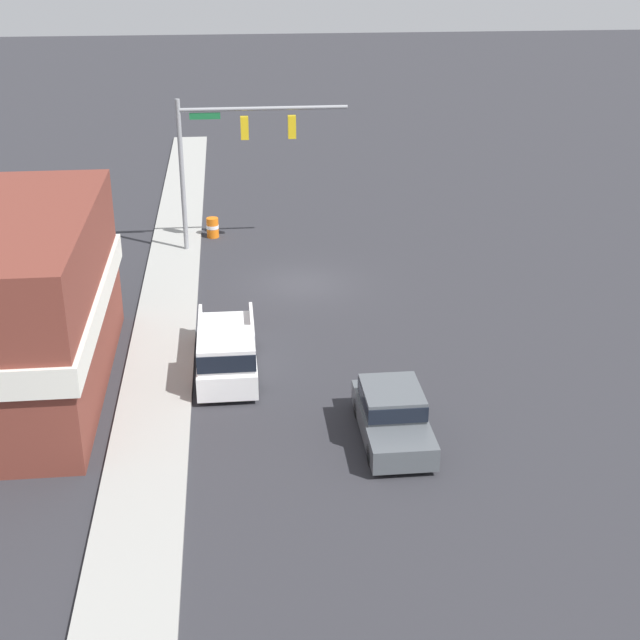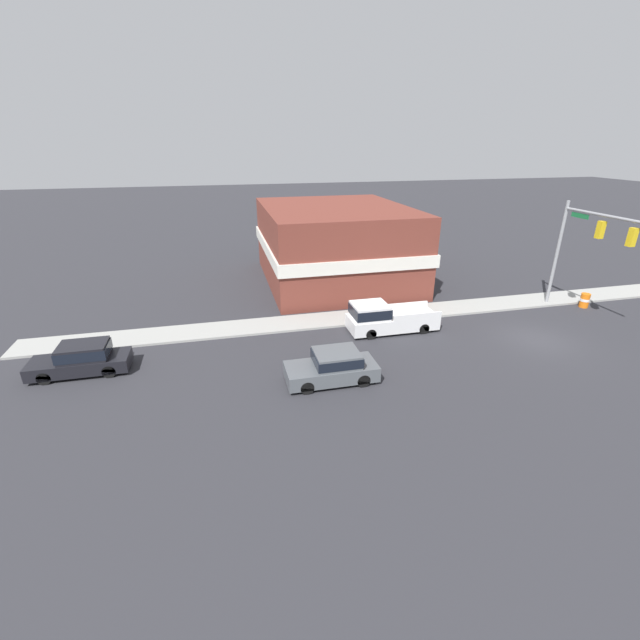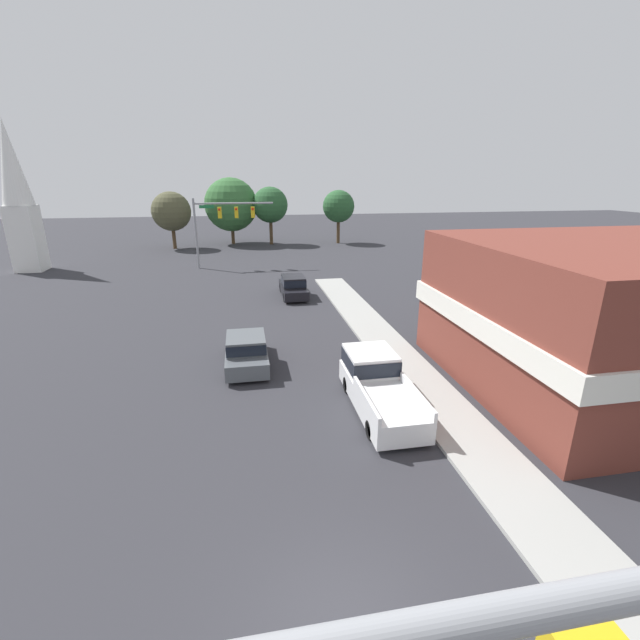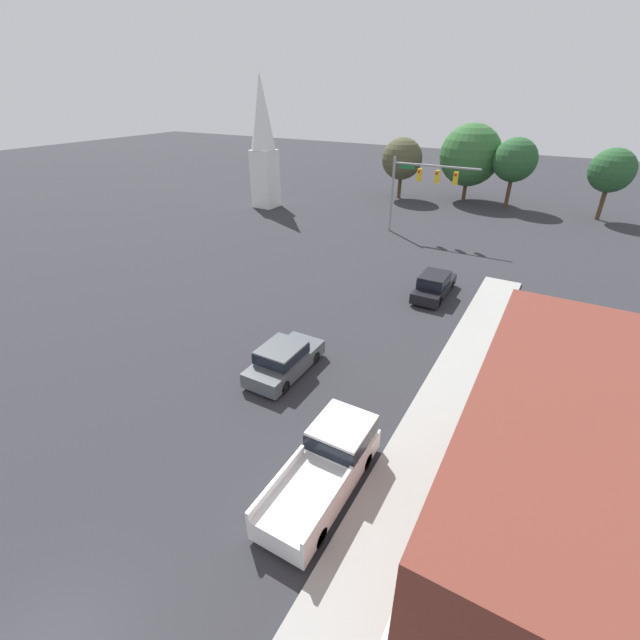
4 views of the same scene
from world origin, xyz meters
name	(u,v)px [view 3 (image 3 of 4)]	position (x,y,z in m)	size (l,w,h in m)	color
ground_plane	(345,625)	(0.00, 0.00, 0.00)	(200.00, 200.00, 0.00)	#2D2D33
sidewalk_curb	(593,578)	(5.70, 0.00, 0.07)	(2.40, 60.00, 0.14)	#9E9E99
far_signal_assembly	(222,217)	(-3.34, 37.50, 4.95)	(7.67, 0.49, 6.72)	gray
car_lead	(246,350)	(-1.69, 13.06, 0.82)	(1.92, 4.45, 1.59)	black
car_oncoming	(293,286)	(2.02, 25.20, 0.83)	(1.77, 4.71, 1.60)	black
pickup_truck_parked	(377,383)	(3.30, 8.47, 0.92)	(2.01, 5.51, 1.88)	black
corner_brick_building	(625,315)	(14.25, 8.65, 3.05)	(13.99, 11.54, 6.09)	brown
church_steeple	(17,194)	(-21.72, 39.20, 7.14)	(2.63, 2.63, 13.65)	white
backdrop_tree_left_far	(171,211)	(-10.03, 50.85, 4.60)	(4.79, 4.79, 7.01)	#4C3823
backdrop_tree_left_mid	(231,205)	(-2.77, 53.70, 5.16)	(6.95, 6.95, 8.64)	#4C3823
backdrop_tree_center	(270,205)	(2.32, 52.38, 5.15)	(4.64, 4.64, 7.49)	#4C3823
backdrop_tree_right_mid	(339,206)	(11.44, 51.87, 4.89)	(4.25, 4.25, 7.04)	#4C3823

